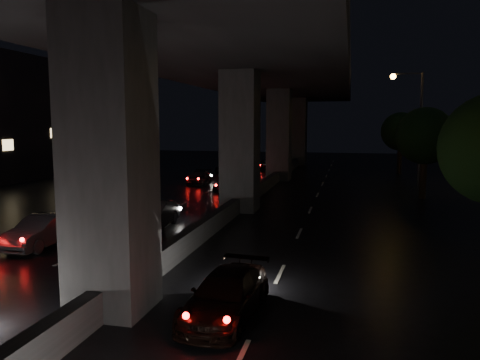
% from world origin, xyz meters
% --- Properties ---
extents(ground, '(120.00, 120.00, 0.00)m').
position_xyz_m(ground, '(0.00, 0.00, 0.00)').
color(ground, black).
rests_on(ground, ground).
extents(viaduct, '(12.00, 80.00, 10.50)m').
position_xyz_m(viaduct, '(0.00, 5.00, 8.34)').
color(viaduct, '#2F2F32').
rests_on(viaduct, ground).
extents(median_barrier, '(0.45, 70.00, 0.85)m').
position_xyz_m(median_barrier, '(0.00, 5.00, 0.42)').
color(median_barrier, '#2F2F32').
rests_on(median_barrier, ground).
extents(tree_c, '(3.80, 3.80, 6.12)m').
position_xyz_m(tree_c, '(11.00, 12.00, 4.20)').
color(tree_c, black).
rests_on(tree_c, ground).
extents(tree_d, '(3.80, 3.80, 6.12)m').
position_xyz_m(tree_d, '(11.00, 28.00, 4.20)').
color(tree_d, black).
rests_on(tree_d, ground).
extents(streetlight_far, '(2.52, 0.44, 9.00)m').
position_xyz_m(streetlight_far, '(10.97, 18.00, 5.66)').
color(streetlight_far, '#2D2D33').
rests_on(streetlight_far, ground).
extents(car_3, '(1.91, 4.12, 1.17)m').
position_xyz_m(car_3, '(3.13, -9.79, 0.58)').
color(car_3, black).
rests_on(car_3, ground).
extents(car_4, '(1.44, 3.94, 1.29)m').
position_xyz_m(car_4, '(-6.13, -4.66, 0.64)').
color(car_4, '#28272A').
rests_on(car_4, ground).
extents(car_5, '(1.63, 4.09, 1.32)m').
position_xyz_m(car_5, '(-2.95, -0.64, 0.66)').
color(car_5, black).
rests_on(car_5, ground).
extents(car_6, '(1.71, 3.79, 1.26)m').
position_xyz_m(car_6, '(-5.75, 3.26, 0.63)').
color(car_6, black).
rests_on(car_6, ground).
extents(car_7, '(2.05, 4.03, 1.12)m').
position_xyz_m(car_7, '(-5.96, 15.47, 0.56)').
color(car_7, black).
rests_on(car_7, ground).
extents(car_8, '(1.80, 3.29, 1.06)m').
position_xyz_m(car_8, '(-2.69, 12.32, 0.53)').
color(car_8, black).
rests_on(car_8, ground).
extents(car_9, '(2.14, 4.02, 1.26)m').
position_xyz_m(car_9, '(-2.87, 18.93, 0.63)').
color(car_9, '#5E5B52').
rests_on(car_9, ground).
extents(car_10, '(2.57, 4.25, 1.10)m').
position_xyz_m(car_10, '(-2.59, 28.60, 0.55)').
color(car_10, black).
rests_on(car_10, ground).
extents(car_11, '(2.46, 4.10, 1.07)m').
position_xyz_m(car_11, '(-5.83, 24.66, 0.53)').
color(car_11, black).
rests_on(car_11, ground).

